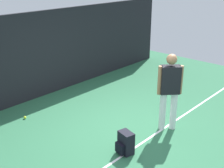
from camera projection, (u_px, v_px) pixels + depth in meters
ground_plane at (126, 131)px, 6.54m from camera, size 12.00×12.00×0.00m
back_fence at (40, 55)px, 8.01m from camera, size 10.00×0.10×2.30m
court_line at (146, 140)px, 6.20m from camera, size 9.00×0.05×0.00m
tennis_player at (170, 88)px, 6.31m from camera, size 0.44×0.44×1.70m
backpack at (125, 143)px, 5.71m from camera, size 0.33×0.34×0.44m
tennis_ball_near_player at (25, 117)px, 7.07m from camera, size 0.07×0.07×0.07m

